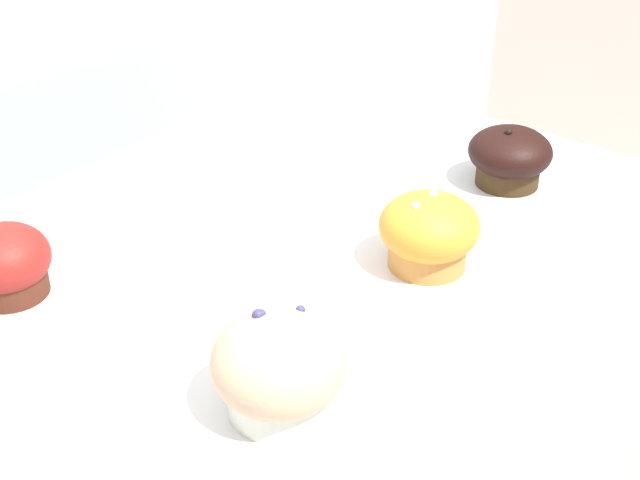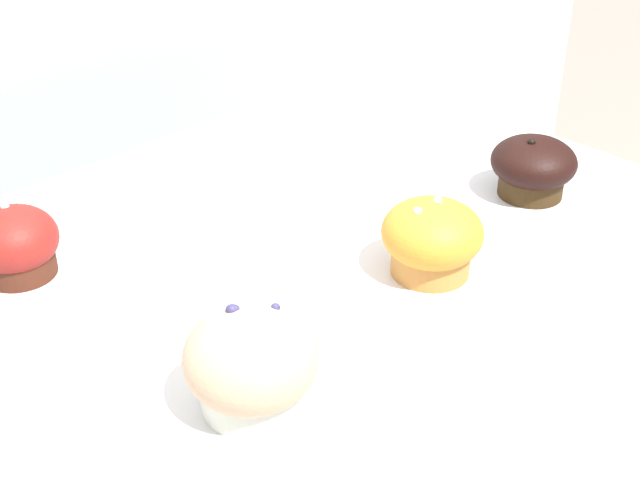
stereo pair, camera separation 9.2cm
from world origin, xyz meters
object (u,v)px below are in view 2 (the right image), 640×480
(muffin_back_right, at_px, (533,167))
(muffin_back_left, at_px, (251,365))
(muffin_front_left, at_px, (15,244))
(muffin_front_center, at_px, (432,239))

(muffin_back_right, bearing_deg, muffin_back_left, -174.26)
(muffin_front_left, bearing_deg, muffin_back_right, -27.62)
(muffin_front_center, distance_m, muffin_back_left, 0.27)
(muffin_back_right, relative_size, muffin_front_left, 1.14)
(muffin_back_right, xyz_separation_m, muffin_front_left, (-0.53, 0.28, -0.00))
(muffin_back_left, relative_size, muffin_front_left, 1.25)
(muffin_back_left, xyz_separation_m, muffin_front_left, (-0.04, 0.33, -0.01))
(muffin_back_left, distance_m, muffin_back_right, 0.50)
(muffin_front_center, relative_size, muffin_back_right, 1.03)
(muffin_back_left, height_order, muffin_front_left, muffin_back_left)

